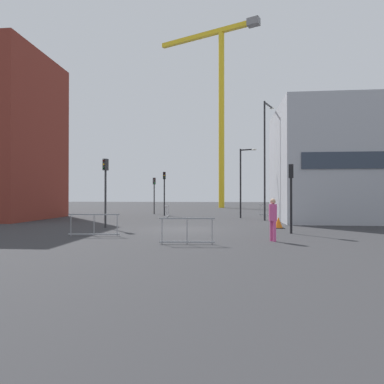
{
  "coord_description": "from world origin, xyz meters",
  "views": [
    {
      "loc": [
        2.37,
        -19.77,
        1.98
      ],
      "look_at": [
        0.0,
        4.74,
        2.21
      ],
      "focal_mm": 32.31,
      "sensor_mm": 36.0,
      "label": 1
    }
  ],
  "objects_px": {
    "traffic_light_island": "(164,186)",
    "traffic_light_far": "(105,182)",
    "streetlamp_tall": "(266,151)",
    "traffic_cone_orange": "(278,223)",
    "streetlamp_short": "(243,177)",
    "construction_crane": "(220,92)",
    "traffic_light_corner": "(154,190)",
    "pedestrian_walking": "(273,216)",
    "traffic_light_crosswalk": "(291,187)"
  },
  "relations": [
    {
      "from": "streetlamp_tall",
      "to": "pedestrian_walking",
      "type": "xyz_separation_m",
      "value": [
        -1.12,
        -12.42,
        -4.36
      ]
    },
    {
      "from": "traffic_cone_orange",
      "to": "traffic_light_island",
      "type": "bearing_deg",
      "value": 127.65
    },
    {
      "from": "construction_crane",
      "to": "traffic_light_island",
      "type": "height_order",
      "value": "construction_crane"
    },
    {
      "from": "traffic_light_far",
      "to": "traffic_light_island",
      "type": "xyz_separation_m",
      "value": [
        1.41,
        12.43,
        0.01
      ]
    },
    {
      "from": "traffic_light_island",
      "to": "traffic_light_far",
      "type": "bearing_deg",
      "value": -96.47
    },
    {
      "from": "traffic_light_island",
      "to": "pedestrian_walking",
      "type": "xyz_separation_m",
      "value": [
        7.89,
        -17.7,
        -1.74
      ]
    },
    {
      "from": "streetlamp_short",
      "to": "traffic_light_corner",
      "type": "bearing_deg",
      "value": 147.77
    },
    {
      "from": "streetlamp_short",
      "to": "traffic_light_crosswalk",
      "type": "height_order",
      "value": "streetlamp_short"
    },
    {
      "from": "streetlamp_short",
      "to": "traffic_cone_orange",
      "type": "distance_m",
      "value": 9.63
    },
    {
      "from": "traffic_light_corner",
      "to": "traffic_light_island",
      "type": "distance_m",
      "value": 3.26
    },
    {
      "from": "construction_crane",
      "to": "traffic_light_corner",
      "type": "bearing_deg",
      "value": -108.87
    },
    {
      "from": "streetlamp_tall",
      "to": "traffic_light_island",
      "type": "height_order",
      "value": "streetlamp_tall"
    },
    {
      "from": "streetlamp_short",
      "to": "traffic_light_island",
      "type": "relative_size",
      "value": 1.42
    },
    {
      "from": "streetlamp_tall",
      "to": "traffic_light_island",
      "type": "distance_m",
      "value": 10.76
    },
    {
      "from": "streetlamp_tall",
      "to": "traffic_light_corner",
      "type": "height_order",
      "value": "streetlamp_tall"
    },
    {
      "from": "traffic_light_far",
      "to": "pedestrian_walking",
      "type": "distance_m",
      "value": 10.82
    },
    {
      "from": "streetlamp_short",
      "to": "traffic_light_far",
      "type": "xyz_separation_m",
      "value": [
        -8.75,
        -9.65,
        -0.76
      ]
    },
    {
      "from": "construction_crane",
      "to": "traffic_light_corner",
      "type": "distance_m",
      "value": 25.64
    },
    {
      "from": "traffic_light_crosswalk",
      "to": "traffic_light_far",
      "type": "height_order",
      "value": "traffic_light_far"
    },
    {
      "from": "construction_crane",
      "to": "pedestrian_walking",
      "type": "bearing_deg",
      "value": -85.75
    },
    {
      "from": "traffic_light_far",
      "to": "pedestrian_walking",
      "type": "bearing_deg",
      "value": -29.53
    },
    {
      "from": "streetlamp_tall",
      "to": "traffic_light_crosswalk",
      "type": "xyz_separation_m",
      "value": [
        0.23,
        -9.27,
        -3.01
      ]
    },
    {
      "from": "pedestrian_walking",
      "to": "traffic_light_far",
      "type": "bearing_deg",
      "value": 150.47
    },
    {
      "from": "traffic_light_island",
      "to": "pedestrian_walking",
      "type": "bearing_deg",
      "value": -65.97
    },
    {
      "from": "streetlamp_tall",
      "to": "streetlamp_short",
      "type": "height_order",
      "value": "streetlamp_tall"
    },
    {
      "from": "construction_crane",
      "to": "streetlamp_short",
      "type": "relative_size",
      "value": 4.79
    },
    {
      "from": "streetlamp_tall",
      "to": "streetlamp_short",
      "type": "bearing_deg",
      "value": 123.81
    },
    {
      "from": "traffic_light_corner",
      "to": "streetlamp_tall",
      "type": "bearing_deg",
      "value": -37.46
    },
    {
      "from": "traffic_light_far",
      "to": "traffic_light_crosswalk",
      "type": "bearing_deg",
      "value": -11.24
    },
    {
      "from": "construction_crane",
      "to": "traffic_light_island",
      "type": "xyz_separation_m",
      "value": [
        -4.94,
        -21.93,
        -15.57
      ]
    },
    {
      "from": "traffic_light_corner",
      "to": "pedestrian_walking",
      "type": "distance_m",
      "value": 22.66
    },
    {
      "from": "construction_crane",
      "to": "streetlamp_short",
      "type": "xyz_separation_m",
      "value": [
        2.39,
        -24.72,
        -14.83
      ]
    },
    {
      "from": "traffic_light_corner",
      "to": "traffic_light_far",
      "type": "relative_size",
      "value": 0.91
    },
    {
      "from": "streetlamp_short",
      "to": "pedestrian_walking",
      "type": "bearing_deg",
      "value": -87.89
    },
    {
      "from": "traffic_cone_orange",
      "to": "pedestrian_walking",
      "type": "bearing_deg",
      "value": -100.66
    },
    {
      "from": "traffic_light_far",
      "to": "pedestrian_walking",
      "type": "height_order",
      "value": "traffic_light_far"
    },
    {
      "from": "traffic_light_crosswalk",
      "to": "traffic_light_island",
      "type": "bearing_deg",
      "value": 122.43
    },
    {
      "from": "traffic_cone_orange",
      "to": "traffic_light_corner",
      "type": "bearing_deg",
      "value": 126.11
    },
    {
      "from": "construction_crane",
      "to": "traffic_light_island",
      "type": "bearing_deg",
      "value": -102.7
    },
    {
      "from": "traffic_light_corner",
      "to": "traffic_light_island",
      "type": "height_order",
      "value": "traffic_light_island"
    },
    {
      "from": "streetlamp_short",
      "to": "traffic_light_far",
      "type": "distance_m",
      "value": 13.04
    },
    {
      "from": "pedestrian_walking",
      "to": "traffic_cone_orange",
      "type": "relative_size",
      "value": 2.72
    },
    {
      "from": "streetlamp_tall",
      "to": "traffic_cone_orange",
      "type": "xyz_separation_m",
      "value": [
        0.01,
        -6.42,
        -5.12
      ]
    },
    {
      "from": "construction_crane",
      "to": "streetlamp_tall",
      "type": "bearing_deg",
      "value": -81.5
    },
    {
      "from": "traffic_light_corner",
      "to": "traffic_light_island",
      "type": "xyz_separation_m",
      "value": [
        1.58,
        -2.84,
        0.25
      ]
    },
    {
      "from": "streetlamp_tall",
      "to": "traffic_light_corner",
      "type": "relative_size",
      "value": 2.45
    },
    {
      "from": "traffic_light_corner",
      "to": "pedestrian_walking",
      "type": "xyz_separation_m",
      "value": [
        9.47,
        -20.54,
        -1.49
      ]
    },
    {
      "from": "streetlamp_tall",
      "to": "traffic_cone_orange",
      "type": "distance_m",
      "value": 8.21
    },
    {
      "from": "construction_crane",
      "to": "traffic_cone_orange",
      "type": "xyz_separation_m",
      "value": [
        4.08,
        -33.62,
        -18.07
      ]
    },
    {
      "from": "streetlamp_short",
      "to": "construction_crane",
      "type": "bearing_deg",
      "value": 95.53
    }
  ]
}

